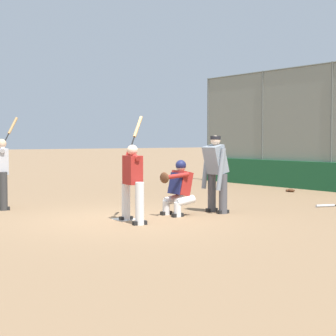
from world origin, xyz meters
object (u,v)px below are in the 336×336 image
at_px(spare_bat_near_backstop, 328,206).
at_px(fielding_glove_on_dirt, 290,190).
at_px(umpire_home, 216,171).
at_px(batter_on_deck, 2,171).
at_px(batter_at_plate, 133,180).
at_px(catcher_behind_plate, 178,187).

bearing_deg(spare_bat_near_backstop, fielding_glove_on_dirt, -105.89).
bearing_deg(umpire_home, batter_on_deck, 47.64).
xyz_separation_m(batter_at_plate, batter_on_deck, (3.79, 1.30, 0.07)).
distance_m(batter_at_plate, catcher_behind_plate, 1.43).
height_order(catcher_behind_plate, fielding_glove_on_dirt, catcher_behind_plate).
bearing_deg(umpire_home, fielding_glove_on_dirt, -62.57).
bearing_deg(fielding_glove_on_dirt, batter_at_plate, 108.64).
bearing_deg(spare_bat_near_backstop, umpire_home, 4.20).
height_order(catcher_behind_plate, umpire_home, umpire_home).
relative_size(catcher_behind_plate, fielding_glove_on_dirt, 4.15).
distance_m(umpire_home, batter_on_deck, 5.14).
relative_size(catcher_behind_plate, batter_on_deck, 0.55).
height_order(batter_at_plate, batter_on_deck, batter_on_deck).
xyz_separation_m(batter_on_deck, fielding_glove_on_dirt, (-1.24, -8.87, -0.86)).
bearing_deg(batter_on_deck, fielding_glove_on_dirt, -82.04).
height_order(batter_at_plate, fielding_glove_on_dirt, batter_at_plate).
xyz_separation_m(batter_at_plate, umpire_home, (0.15, -2.33, 0.09)).
bearing_deg(batter_at_plate, umpire_home, -76.83).
bearing_deg(batter_at_plate, catcher_behind_plate, -67.85).
relative_size(batter_on_deck, fielding_glove_on_dirt, 7.61).
bearing_deg(spare_bat_near_backstop, batter_at_plate, 12.41).
bearing_deg(catcher_behind_plate, batter_at_plate, 102.67).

